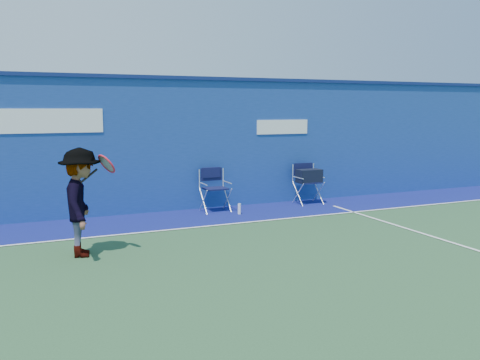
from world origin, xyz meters
name	(u,v)px	position (x,y,z in m)	size (l,w,h in m)	color
ground	(220,283)	(0.00, 0.00, 0.00)	(80.00, 80.00, 0.00)	#294E2C
stadium_wall	(136,144)	(0.00, 5.20, 1.55)	(24.00, 0.50, 3.08)	navy
out_of_bounds_strip	(149,222)	(0.00, 4.10, 0.00)	(24.00, 1.80, 0.01)	navy
court_lines	(205,269)	(0.00, 0.60, 0.01)	(24.00, 12.00, 0.01)	white
directors_chair_left	(215,197)	(1.65, 4.59, 0.33)	(0.59, 0.55, 1.00)	silver
directors_chair_right	(308,187)	(4.11, 4.56, 0.42)	(0.59, 0.53, 0.99)	silver
water_bottle	(239,209)	(2.02, 4.04, 0.12)	(0.07, 0.07, 0.24)	white
tennis_player	(81,202)	(-1.55, 2.10, 0.87)	(0.98, 1.21, 1.74)	#EA4738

